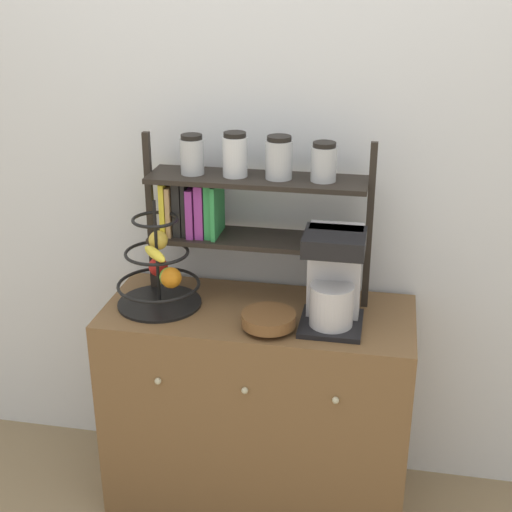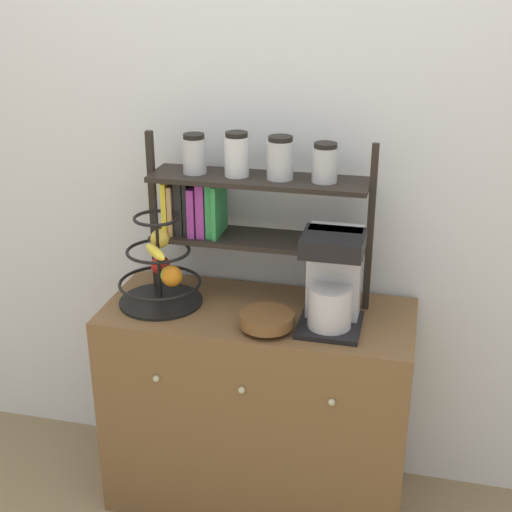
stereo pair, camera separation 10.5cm
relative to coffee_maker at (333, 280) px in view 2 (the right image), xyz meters
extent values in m
cube|color=silver|center=(-0.27, 0.33, 0.31)|extent=(7.00, 0.05, 2.60)
cube|color=brown|center=(-0.27, 0.04, -0.58)|extent=(1.12, 0.48, 0.82)
sphere|color=#B2AD8C|center=(-0.58, -0.20, -0.35)|extent=(0.02, 0.02, 0.02)
sphere|color=#B2AD8C|center=(-0.27, -0.20, -0.35)|extent=(0.02, 0.02, 0.02)
sphere|color=#B2AD8C|center=(0.04, -0.20, -0.35)|extent=(0.02, 0.02, 0.02)
cube|color=black|center=(0.00, -0.02, -0.16)|extent=(0.21, 0.23, 0.02)
cube|color=#B7B7BC|center=(0.00, 0.04, 0.01)|extent=(0.18, 0.09, 0.33)
cylinder|color=#B7B7BC|center=(0.00, -0.04, -0.08)|extent=(0.15, 0.15, 0.15)
cube|color=black|center=(0.00, -0.03, 0.14)|extent=(0.20, 0.18, 0.06)
cylinder|color=black|center=(-0.63, 0.03, -0.17)|extent=(0.31, 0.31, 0.01)
cylinder|color=black|center=(-0.63, 0.03, 0.04)|extent=(0.01, 0.01, 0.39)
torus|color=black|center=(-0.63, 0.03, -0.09)|extent=(0.30, 0.30, 0.01)
torus|color=black|center=(-0.63, 0.03, 0.04)|extent=(0.23, 0.23, 0.01)
torus|color=black|center=(-0.63, 0.03, 0.16)|extent=(0.17, 0.17, 0.01)
sphere|color=red|center=(-0.66, 0.10, -0.05)|extent=(0.07, 0.07, 0.07)
sphere|color=#6BAD33|center=(-0.59, 0.02, -0.05)|extent=(0.07, 0.07, 0.07)
sphere|color=orange|center=(-0.58, 0.01, -0.05)|extent=(0.08, 0.08, 0.08)
ellipsoid|color=yellow|center=(-0.62, -0.04, 0.06)|extent=(0.13, 0.13, 0.04)
sphere|color=gold|center=(-0.64, 0.06, 0.07)|extent=(0.07, 0.07, 0.07)
cylinder|color=brown|center=(-0.21, -0.09, -0.16)|extent=(0.10, 0.10, 0.02)
cylinder|color=brown|center=(-0.21, -0.09, -0.13)|extent=(0.19, 0.19, 0.04)
cube|color=black|center=(-0.70, 0.16, 0.13)|extent=(0.02, 0.02, 0.61)
cube|color=black|center=(0.10, 0.16, 0.13)|extent=(0.02, 0.02, 0.61)
cube|color=black|center=(-0.30, 0.16, 0.06)|extent=(0.78, 0.20, 0.02)
cube|color=black|center=(-0.30, 0.16, 0.29)|extent=(0.78, 0.20, 0.02)
cube|color=yellow|center=(-0.63, 0.16, 0.17)|extent=(0.02, 0.15, 0.20)
cube|color=tan|center=(-0.61, 0.16, 0.16)|extent=(0.02, 0.15, 0.18)
cube|color=black|center=(-0.58, 0.16, 0.17)|extent=(0.03, 0.13, 0.20)
cube|color=black|center=(-0.55, 0.16, 0.17)|extent=(0.02, 0.13, 0.20)
cube|color=#8C338C|center=(-0.53, 0.16, 0.16)|extent=(0.03, 0.15, 0.18)
cube|color=#8C338C|center=(-0.49, 0.16, 0.17)|extent=(0.03, 0.14, 0.20)
cube|color=#2D8C47|center=(-0.46, 0.16, 0.17)|extent=(0.02, 0.13, 0.20)
cube|color=#2D8C47|center=(-0.44, 0.16, 0.17)|extent=(0.02, 0.16, 0.20)
cylinder|color=#ADB2B7|center=(-0.53, 0.16, 0.36)|extent=(0.08, 0.08, 0.13)
cylinder|color=black|center=(-0.53, 0.16, 0.43)|extent=(0.08, 0.08, 0.02)
cylinder|color=silver|center=(-0.37, 0.16, 0.37)|extent=(0.09, 0.09, 0.14)
cylinder|color=black|center=(-0.37, 0.16, 0.44)|extent=(0.08, 0.08, 0.02)
cylinder|color=#ADB2B7|center=(-0.22, 0.16, 0.36)|extent=(0.09, 0.09, 0.13)
cylinder|color=black|center=(-0.22, 0.16, 0.44)|extent=(0.08, 0.08, 0.02)
cylinder|color=#ADB2B7|center=(-0.06, 0.16, 0.35)|extent=(0.09, 0.09, 0.12)
cylinder|color=black|center=(-0.06, 0.16, 0.42)|extent=(0.08, 0.08, 0.02)
camera|label=1|loc=(0.15, -2.21, 1.00)|focal=50.00mm
camera|label=2|loc=(0.26, -2.19, 1.00)|focal=50.00mm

